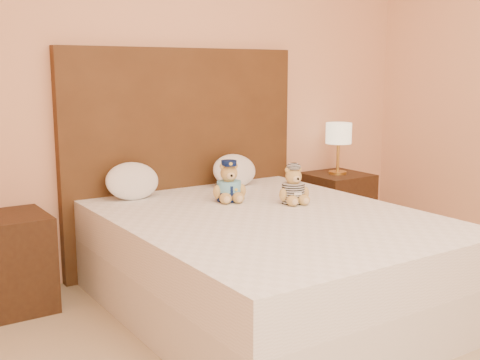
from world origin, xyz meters
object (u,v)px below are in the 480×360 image
object	(u,v)px
nightstand_right	(336,208)
lamp	(339,136)
bed	(269,262)
teddy_prisoner	(293,185)
teddy_police	(229,181)
pillow_right	(234,169)
nightstand_left	(8,263)
pillow_left	(132,179)

from	to	relation	value
nightstand_right	lamp	world-z (taller)	lamp
nightstand_right	bed	bearing A→B (deg)	-147.38
nightstand_right	teddy_prisoner	distance (m)	1.21
teddy_police	pillow_right	bearing A→B (deg)	71.37
pillow_right	lamp	bearing A→B (deg)	-1.82
nightstand_right	teddy_prisoner	size ratio (longest dim) A/B	2.37
nightstand_right	pillow_right	world-z (taller)	pillow_right
nightstand_left	teddy_prisoner	world-z (taller)	teddy_prisoner
nightstand_left	teddy_police	xyz separation A→B (m)	(1.25, -0.37, 0.40)
lamp	pillow_right	xyz separation A→B (m)	(-0.95, 0.03, -0.18)
teddy_police	pillow_left	distance (m)	0.62
lamp	pillow_right	bearing A→B (deg)	178.18
bed	pillow_left	bearing A→B (deg)	119.22
nightstand_left	pillow_left	bearing A→B (deg)	2.19
pillow_left	pillow_right	bearing A→B (deg)	0.00
nightstand_right	lamp	distance (m)	0.57
nightstand_right	pillow_right	bearing A→B (deg)	178.18
lamp	teddy_prisoner	world-z (taller)	lamp
nightstand_left	teddy_police	bearing A→B (deg)	-16.46
pillow_left	lamp	bearing A→B (deg)	-1.00
bed	pillow_left	distance (m)	1.03
bed	teddy_prisoner	xyz separation A→B (m)	(0.30, 0.16, 0.39)
nightstand_right	teddy_police	bearing A→B (deg)	-163.42
bed	teddy_police	bearing A→B (deg)	89.39
bed	nightstand_right	bearing A→B (deg)	32.62
teddy_prisoner	nightstand_right	bearing A→B (deg)	45.94
teddy_prisoner	nightstand_left	bearing A→B (deg)	169.62
bed	nightstand_left	size ratio (longest dim) A/B	3.64
bed	pillow_right	bearing A→B (deg)	69.84
nightstand_left	pillow_left	world-z (taller)	pillow_left
nightstand_right	pillow_right	size ratio (longest dim) A/B	1.61
nightstand_left	teddy_prisoner	distance (m)	1.72
bed	pillow_right	xyz separation A→B (m)	(0.30, 0.83, 0.40)
lamp	nightstand_right	bearing A→B (deg)	0.00
nightstand_right	pillow_left	size ratio (longest dim) A/B	1.55
nightstand_right	teddy_police	size ratio (longest dim) A/B	2.17
nightstand_right	teddy_police	distance (m)	1.36
teddy_prisoner	pillow_left	size ratio (longest dim) A/B	0.66
lamp	pillow_left	size ratio (longest dim) A/B	1.13
pillow_left	pillow_right	size ratio (longest dim) A/B	1.03
nightstand_left	teddy_prisoner	size ratio (longest dim) A/B	2.37
bed	teddy_prisoner	distance (m)	0.52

